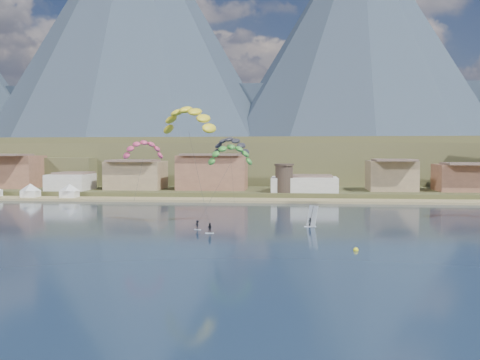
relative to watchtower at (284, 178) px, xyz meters
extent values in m
plane|color=black|center=(-5.00, -114.00, -6.37)|extent=(2400.00, 2400.00, 0.00)
cube|color=tan|center=(-5.00, -8.00, -6.12)|extent=(2200.00, 12.00, 0.90)
cube|color=brown|center=(-5.00, 446.00, -6.37)|extent=(2200.00, 900.00, 4.00)
cube|color=brown|center=(35.00, 106.00, 3.13)|extent=(320.00, 150.00, 15.00)
cube|color=brown|center=(-45.00, 146.00, 4.63)|extent=(380.00, 170.00, 18.00)
cone|color=#2A3847|center=(-245.00, 706.00, 195.63)|extent=(460.00, 460.00, 400.00)
cone|color=#2A3847|center=(95.00, 726.00, 175.63)|extent=(440.00, 440.00, 360.00)
cube|color=#2A3847|center=(-5.00, 786.00, 50.63)|extent=(2000.00, 200.00, 110.00)
cylinder|color=#47382D|center=(0.00, 0.00, -0.37)|extent=(5.20, 5.20, 8.00)
cylinder|color=#47382D|center=(0.00, 0.00, 3.93)|extent=(5.82, 5.82, 0.60)
cube|color=white|center=(-75.00, -8.00, -4.67)|extent=(4.50, 4.50, 2.00)
pyramid|color=white|center=(-75.00, -8.00, -1.67)|extent=(6.40, 6.40, 2.00)
cube|color=white|center=(-63.00, -8.00, -4.67)|extent=(4.50, 4.50, 2.00)
pyramid|color=white|center=(-63.00, -8.00, -1.67)|extent=(6.40, 6.40, 2.00)
cube|color=silver|center=(-11.38, -72.40, -6.32)|extent=(1.55, 0.54, 0.10)
imported|color=black|center=(-11.38, -72.40, -5.39)|extent=(0.89, 0.71, 1.76)
cylinder|color=#262626|center=(-14.22, -67.17, 3.37)|extent=(0.05, 0.05, 20.95)
cube|color=silver|center=(-14.32, -67.93, -6.32)|extent=(1.41, 1.15, 0.09)
imported|color=black|center=(-14.32, -67.93, -5.46)|extent=(1.21, 1.10, 1.63)
cylinder|color=#262626|center=(-11.81, -63.07, 0.13)|extent=(0.05, 0.05, 15.46)
cylinder|color=#262626|center=(-29.05, -54.74, 0.31)|extent=(0.04, 0.04, 15.06)
cylinder|color=#262626|center=(-11.52, -42.91, 0.66)|extent=(0.04, 0.04, 15.66)
cube|color=silver|center=(6.54, -61.63, -6.31)|extent=(2.32, 0.84, 0.11)
imported|color=black|center=(6.54, -61.63, -5.44)|extent=(0.84, 0.58, 1.64)
cube|color=white|center=(6.92, -61.63, -4.26)|extent=(1.08, 2.53, 3.91)
sphere|color=yellow|center=(12.65, -87.95, -6.24)|extent=(0.76, 0.76, 0.76)
camera|label=1|loc=(4.19, -174.08, 8.48)|focal=43.78mm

